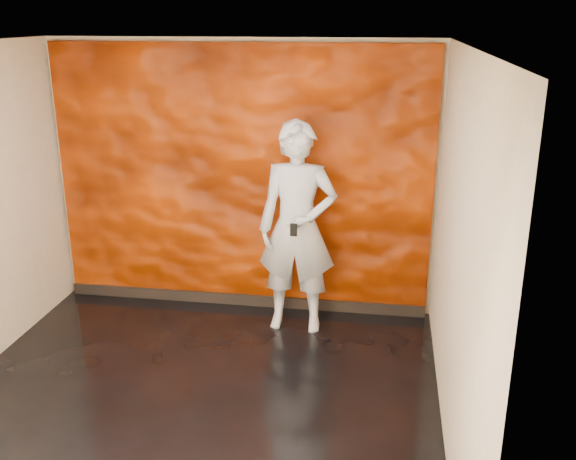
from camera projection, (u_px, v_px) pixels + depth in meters
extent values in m
cube|color=black|center=(191.00, 405.00, 5.20)|extent=(4.00, 4.00, 0.01)
cube|color=#C1B293|center=(242.00, 178.00, 6.63)|extent=(4.00, 0.02, 2.80)
cube|color=#C1B293|center=(43.00, 391.00, 2.88)|extent=(4.00, 0.02, 2.80)
cube|color=#C1B293|center=(458.00, 258.00, 4.46)|extent=(0.02, 4.00, 2.80)
cube|color=white|center=(170.00, 47.00, 4.31)|extent=(4.00, 4.00, 0.01)
cube|color=#CC3C00|center=(241.00, 181.00, 6.60)|extent=(3.90, 0.06, 2.75)
cube|color=black|center=(243.00, 299.00, 6.98)|extent=(3.90, 0.04, 0.12)
imported|color=#9CA1AC|center=(297.00, 228.00, 6.20)|extent=(0.77, 0.51, 2.09)
cube|color=black|center=(294.00, 230.00, 5.88)|extent=(0.07, 0.01, 0.12)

